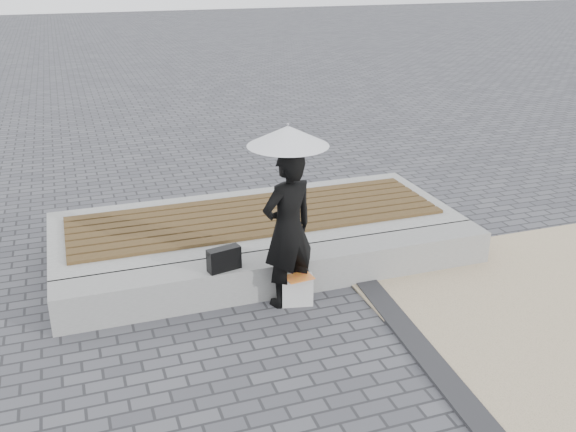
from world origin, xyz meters
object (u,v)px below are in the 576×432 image
object	(u,v)px
woman	(288,229)
handbag	(224,259)
seating_ledge	(287,271)
parasol	(288,136)
canvas_tote	(297,290)

from	to	relation	value
woman	handbag	world-z (taller)	woman
seating_ledge	parasol	world-z (taller)	parasol
parasol	handbag	size ratio (longest dim) A/B	2.94
seating_ledge	woman	size ratio (longest dim) A/B	2.94
seating_ledge	parasol	distance (m)	1.67
seating_ledge	woman	xyz separation A→B (m)	(-0.09, -0.31, 0.65)
seating_ledge	parasol	xyz separation A→B (m)	(-0.09, -0.31, 1.64)
parasol	handbag	bearing A→B (deg)	162.86
woman	canvas_tote	bearing A→B (deg)	114.14
parasol	canvas_tote	bearing A→B (deg)	-47.33
handbag	canvas_tote	world-z (taller)	handbag
parasol	handbag	world-z (taller)	parasol
handbag	canvas_tote	xyz separation A→B (m)	(0.72, -0.28, -0.35)
seating_ledge	handbag	xyz separation A→B (m)	(-0.74, -0.12, 0.32)
parasol	seating_ledge	bearing A→B (deg)	73.26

